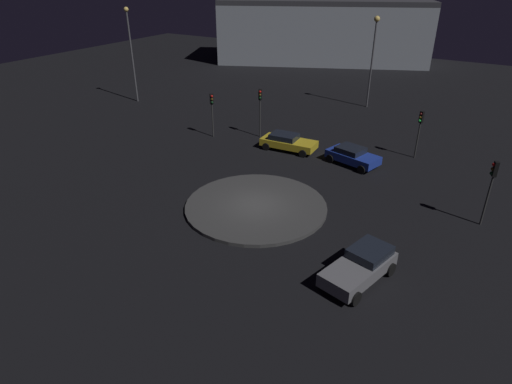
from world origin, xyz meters
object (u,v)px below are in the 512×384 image
car_blue (352,156)px  streetlamp_east (374,47)px  traffic_light_southeast (420,125)px  car_grey (361,266)px  traffic_light_south (492,181)px  streetlamp_northeast (131,45)px  traffic_light_northeast_near (212,107)px  car_yellow (288,142)px  store_building (323,31)px  traffic_light_northeast (260,104)px

car_blue → streetlamp_east: (15.57, 3.95, 5.55)m
traffic_light_southeast → streetlamp_east: streetlamp_east is taller
car_grey → traffic_light_southeast: size_ratio=1.19×
traffic_light_south → streetlamp_northeast: (8.88, 36.55, 3.19)m
traffic_light_southeast → traffic_light_northeast_near: traffic_light_northeast_near is taller
traffic_light_northeast_near → car_blue: bearing=45.0°
car_grey → streetlamp_northeast: streetlamp_northeast is taller
traffic_light_southeast → traffic_light_northeast_near: (-4.40, 16.65, 0.05)m
car_yellow → store_building: (36.37, 12.80, 3.87)m
car_grey → car_blue: bearing=-144.0°
car_grey → car_blue: size_ratio=1.05×
streetlamp_northeast → streetlamp_east: size_ratio=1.07×
streetlamp_northeast → store_building: (32.12, -8.44, -1.53)m
traffic_light_northeast_near → store_building: store_building is taller
car_blue → traffic_light_northeast_near: traffic_light_northeast_near is taller
car_yellow → traffic_light_southeast: size_ratio=1.22×
car_yellow → traffic_light_northeast_near: bearing=-177.9°
car_yellow → streetlamp_northeast: size_ratio=0.47×
traffic_light_northeast_near → streetlamp_northeast: (4.93, 14.10, 3.32)m
car_yellow → store_building: store_building is taller
store_building → car_grey: bearing=91.6°
traffic_light_south → car_yellow: bearing=-39.2°
traffic_light_south → streetlamp_northeast: size_ratio=0.41×
car_grey → traffic_light_northeast: bearing=-121.2°
traffic_light_southeast → traffic_light_northeast_near: 17.22m
traffic_light_northeast → streetlamp_east: (13.98, -5.25, 3.23)m
car_grey → traffic_light_northeast_near: size_ratio=1.17×
streetlamp_northeast → store_building: size_ratio=0.30×
car_yellow → traffic_light_northeast_near: (-0.68, 7.14, 2.08)m
traffic_light_northeast_near → streetlamp_east: bearing=103.8°
car_grey → traffic_light_southeast: 17.15m
car_grey → car_yellow: bearing=-126.3°
car_blue → traffic_light_south: (-4.51, -9.66, 2.18)m
traffic_light_south → traffic_light_southeast: 10.17m
car_grey → store_building: store_building is taller
car_blue → streetlamp_east: 17.00m
streetlamp_east → streetlamp_northeast: bearing=116.0°
car_yellow → traffic_light_southeast: (3.73, -9.51, 2.03)m
car_grey → store_building: (49.63, 23.62, 3.78)m
store_building → streetlamp_east: bearing=100.9°
traffic_light_northeast_near → streetlamp_east: (16.13, -8.84, 3.49)m
traffic_light_northeast → streetlamp_northeast: bearing=-128.3°
traffic_light_northeast_near → store_building: size_ratio=0.12×
car_yellow → traffic_light_south: 16.15m
car_yellow → streetlamp_northeast: (4.25, 21.24, 5.40)m
store_building → traffic_light_south: bearing=100.6°
traffic_light_northeast_near → traffic_light_south: bearing=32.5°
car_grey → traffic_light_south: 9.96m
traffic_light_south → streetlamp_east: (20.08, 13.61, 3.37)m
car_grey → traffic_light_northeast_near: traffic_light_northeast_near is taller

